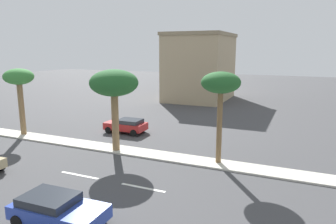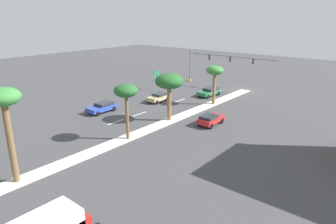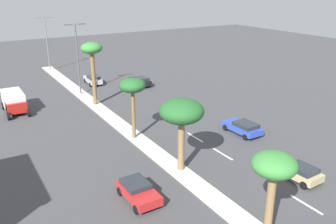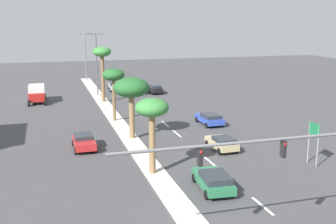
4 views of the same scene
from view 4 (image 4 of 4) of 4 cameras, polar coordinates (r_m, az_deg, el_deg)
The scene contains 20 objects.
ground_plane at distance 47.16m, azimuth -6.32°, elevation -2.22°, with size 160.00×160.00×0.00m, color #424244.
median_curb at distance 54.39m, azimuth -7.75°, elevation -0.21°, with size 1.80×67.93×0.12m, color beige.
lane_stripe_trailing at distance 28.68m, azimuth 12.80°, elevation -12.41°, with size 0.20×2.80×0.01m, color silver.
lane_stripe_far at distance 36.27m, azimuth 5.77°, elevation -6.76°, with size 0.20×2.80×0.01m, color silver.
lane_stripe_inboard at distance 44.67m, azimuth 1.23°, elevation -2.98°, with size 0.20×2.80×0.01m, color silver.
lane_stripe_outboard at distance 48.83m, azimuth -0.37°, elevation -1.63°, with size 0.20×2.80×0.01m, color silver.
directional_road_sign at distance 36.68m, azimuth 19.30°, elevation -3.00°, with size 0.10×1.37×3.59m.
palm_tree_outboard at distance 31.88m, azimuth -2.19°, elevation 0.08°, with size 2.60×2.60×5.98m.
palm_tree_mid at distance 41.84m, azimuth -5.04°, elevation 3.16°, with size 3.64×3.64×6.20m.
palm_tree_inboard at distance 49.46m, azimuth -7.48°, elevation 4.85°, with size 2.61×2.61×6.22m.
palm_tree_left at distance 61.51m, azimuth -9.00°, elevation 7.57°, with size 2.66×2.66×8.01m.
street_lamp_rear at distance 67.05m, azimuth -9.74°, elevation 7.13°, with size 2.90×0.24×9.77m.
street_lamp_right at distance 84.40m, azimuth -11.21°, elevation 7.99°, with size 2.90×0.24×9.33m.
sedan_tan_right at distance 39.33m, azimuth 7.41°, elevation -4.18°, with size 2.07×3.89×1.29m.
sedan_blue_mid at distance 48.61m, azimuth 5.72°, elevation -0.88°, with size 2.22×4.35×1.33m.
sedan_silver_leading at distance 72.47m, azimuth -7.31°, elevation 3.55°, with size 2.11×4.36×1.42m.
sedan_red_near at distance 40.10m, azimuth -11.42°, elevation -3.97°, with size 2.06×3.88×1.33m.
sedan_green_rear at distance 30.32m, azimuth 6.22°, elevation -9.25°, with size 2.38×4.64×1.34m.
sedan_black_left at distance 69.05m, azimuth -1.84°, elevation 3.21°, with size 2.02×4.25×1.45m.
box_truck at distance 64.13m, azimuth -17.49°, elevation 2.42°, with size 2.50×5.66×2.45m.
Camera 4 is at (-7.90, -18.52, 11.94)m, focal length 44.61 mm.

